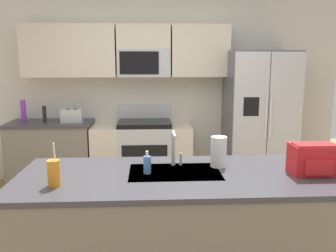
{
  "coord_description": "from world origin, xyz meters",
  "views": [
    {
      "loc": [
        -0.16,
        -3.02,
        1.72
      ],
      "look_at": [
        0.04,
        0.6,
        1.05
      ],
      "focal_mm": 37.84,
      "sensor_mm": 36.0,
      "label": 1
    }
  ],
  "objects_px": {
    "refrigerator": "(259,119)",
    "soap_dispenser": "(147,164)",
    "drink_cup_orange": "(54,173)",
    "bottle_purple": "(23,111)",
    "sink_faucet": "(174,146)",
    "backpack": "(313,158)",
    "range_oven": "(142,153)",
    "paper_towel_roll": "(219,152)",
    "pepper_mill": "(44,114)",
    "toaster": "(72,116)"
  },
  "relations": [
    {
      "from": "refrigerator",
      "to": "toaster",
      "type": "relative_size",
      "value": 6.61
    },
    {
      "from": "pepper_mill",
      "to": "backpack",
      "type": "relative_size",
      "value": 0.69
    },
    {
      "from": "toaster",
      "to": "refrigerator",
      "type": "bearing_deg",
      "value": -0.44
    },
    {
      "from": "toaster",
      "to": "sink_faucet",
      "type": "xyz_separation_m",
      "value": [
        1.23,
        -2.08,
        0.08
      ]
    },
    {
      "from": "range_oven",
      "to": "toaster",
      "type": "xyz_separation_m",
      "value": [
        -0.94,
        -0.05,
        0.55
      ]
    },
    {
      "from": "sink_faucet",
      "to": "drink_cup_orange",
      "type": "distance_m",
      "value": 0.92
    },
    {
      "from": "range_oven",
      "to": "drink_cup_orange",
      "type": "distance_m",
      "value": 2.65
    },
    {
      "from": "bottle_purple",
      "to": "backpack",
      "type": "distance_m",
      "value": 3.78
    },
    {
      "from": "bottle_purple",
      "to": "backpack",
      "type": "xyz_separation_m",
      "value": [
        2.9,
        -2.42,
        -0.03
      ]
    },
    {
      "from": "drink_cup_orange",
      "to": "sink_faucet",
      "type": "bearing_deg",
      "value": 25.62
    },
    {
      "from": "refrigerator",
      "to": "soap_dispenser",
      "type": "height_order",
      "value": "refrigerator"
    },
    {
      "from": "paper_towel_roll",
      "to": "sink_faucet",
      "type": "bearing_deg",
      "value": 175.94
    },
    {
      "from": "soap_dispenser",
      "to": "paper_towel_roll",
      "type": "height_order",
      "value": "paper_towel_roll"
    },
    {
      "from": "range_oven",
      "to": "backpack",
      "type": "relative_size",
      "value": 4.25
    },
    {
      "from": "bottle_purple",
      "to": "soap_dispenser",
      "type": "distance_m",
      "value": 2.89
    },
    {
      "from": "sink_faucet",
      "to": "paper_towel_roll",
      "type": "relative_size",
      "value": 1.17
    },
    {
      "from": "pepper_mill",
      "to": "backpack",
      "type": "height_order",
      "value": "backpack"
    },
    {
      "from": "drink_cup_orange",
      "to": "soap_dispenser",
      "type": "height_order",
      "value": "drink_cup_orange"
    },
    {
      "from": "refrigerator",
      "to": "bottle_purple",
      "type": "relative_size",
      "value": 6.23
    },
    {
      "from": "refrigerator",
      "to": "sink_faucet",
      "type": "xyz_separation_m",
      "value": [
        -1.32,
        -2.06,
        0.14
      ]
    },
    {
      "from": "bottle_purple",
      "to": "paper_towel_roll",
      "type": "xyz_separation_m",
      "value": [
        2.25,
        -2.2,
        -0.03
      ]
    },
    {
      "from": "backpack",
      "to": "bottle_purple",
      "type": "bearing_deg",
      "value": 140.15
    },
    {
      "from": "range_oven",
      "to": "bottle_purple",
      "type": "xyz_separation_m",
      "value": [
        -1.6,
        0.04,
        0.61
      ]
    },
    {
      "from": "soap_dispenser",
      "to": "refrigerator",
      "type": "bearing_deg",
      "value": 55.47
    },
    {
      "from": "range_oven",
      "to": "sink_faucet",
      "type": "xyz_separation_m",
      "value": [
        0.29,
        -2.14,
        0.62
      ]
    },
    {
      "from": "bottle_purple",
      "to": "drink_cup_orange",
      "type": "bearing_deg",
      "value": -67.43
    },
    {
      "from": "drink_cup_orange",
      "to": "backpack",
      "type": "xyz_separation_m",
      "value": [
        1.83,
        0.15,
        0.03
      ]
    },
    {
      "from": "soap_dispenser",
      "to": "pepper_mill",
      "type": "bearing_deg",
      "value": 121.24
    },
    {
      "from": "range_oven",
      "to": "soap_dispenser",
      "type": "relative_size",
      "value": 8.0
    },
    {
      "from": "refrigerator",
      "to": "backpack",
      "type": "bearing_deg",
      "value": -97.95
    },
    {
      "from": "sink_faucet",
      "to": "paper_towel_roll",
      "type": "distance_m",
      "value": 0.35
    },
    {
      "from": "range_oven",
      "to": "backpack",
      "type": "height_order",
      "value": "backpack"
    },
    {
      "from": "toaster",
      "to": "drink_cup_orange",
      "type": "height_order",
      "value": "drink_cup_orange"
    },
    {
      "from": "range_oven",
      "to": "soap_dispenser",
      "type": "xyz_separation_m",
      "value": [
        0.08,
        -2.3,
        0.53
      ]
    },
    {
      "from": "pepper_mill",
      "to": "toaster",
      "type": "bearing_deg",
      "value": -7.55
    },
    {
      "from": "backpack",
      "to": "drink_cup_orange",
      "type": "bearing_deg",
      "value": -175.21
    },
    {
      "from": "bottle_purple",
      "to": "sink_faucet",
      "type": "bearing_deg",
      "value": -48.9
    },
    {
      "from": "paper_towel_roll",
      "to": "refrigerator",
      "type": "bearing_deg",
      "value": 64.94
    },
    {
      "from": "refrigerator",
      "to": "backpack",
      "type": "distance_m",
      "value": 2.33
    },
    {
      "from": "sink_faucet",
      "to": "backpack",
      "type": "xyz_separation_m",
      "value": [
        1.0,
        -0.24,
        -0.05
      ]
    },
    {
      "from": "refrigerator",
      "to": "soap_dispenser",
      "type": "relative_size",
      "value": 10.88
    },
    {
      "from": "bottle_purple",
      "to": "paper_towel_roll",
      "type": "distance_m",
      "value": 3.15
    },
    {
      "from": "paper_towel_roll",
      "to": "backpack",
      "type": "relative_size",
      "value": 0.75
    },
    {
      "from": "refrigerator",
      "to": "toaster",
      "type": "bearing_deg",
      "value": 179.56
    },
    {
      "from": "pepper_mill",
      "to": "drink_cup_orange",
      "type": "xyz_separation_m",
      "value": [
        0.78,
        -2.53,
        -0.02
      ]
    },
    {
      "from": "soap_dispenser",
      "to": "backpack",
      "type": "height_order",
      "value": "backpack"
    },
    {
      "from": "drink_cup_orange",
      "to": "paper_towel_roll",
      "type": "height_order",
      "value": "drink_cup_orange"
    },
    {
      "from": "refrigerator",
      "to": "range_oven",
      "type": "bearing_deg",
      "value": 177.46
    },
    {
      "from": "sink_faucet",
      "to": "backpack",
      "type": "relative_size",
      "value": 0.88
    },
    {
      "from": "refrigerator",
      "to": "drink_cup_orange",
      "type": "relative_size",
      "value": 6.25
    }
  ]
}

